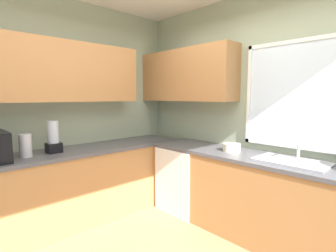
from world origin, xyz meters
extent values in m
cube|color=#9EAD8E|center=(0.00, 1.63, 1.36)|extent=(3.78, 0.06, 2.71)
cube|color=#9EAD8E|center=(-1.86, 0.00, 1.36)|extent=(0.06, 3.32, 2.71)
cube|color=silver|center=(0.47, 1.60, 1.53)|extent=(1.23, 0.02, 1.05)
cube|color=white|center=(0.47, 1.59, 2.07)|extent=(1.31, 0.04, 0.04)
cube|color=white|center=(0.47, 1.59, 0.99)|extent=(1.31, 0.04, 0.04)
cube|color=white|center=(-0.16, 1.59, 1.53)|extent=(0.04, 0.04, 1.13)
cube|color=#AD7542|center=(-1.67, -0.20, 1.80)|extent=(0.32, 2.24, 0.70)
cube|color=#AD7542|center=(-1.06, 1.44, 1.80)|extent=(1.54, 0.32, 0.70)
cube|color=#AD7542|center=(-1.52, 0.00, 0.42)|extent=(0.62, 2.90, 0.85)
cube|color=#4C4C51|center=(-1.52, 0.00, 0.87)|extent=(0.65, 2.93, 0.04)
cube|color=#AD7542|center=(0.21, 1.29, 0.42)|extent=(2.84, 0.62, 0.85)
cube|color=#4C4C51|center=(0.21, 1.29, 0.87)|extent=(2.87, 0.65, 0.04)
cube|color=white|center=(-0.86, 1.26, 0.42)|extent=(0.60, 0.60, 0.84)
cylinder|color=#B7B7BC|center=(-1.50, -0.51, 1.01)|extent=(0.12, 0.12, 0.24)
cube|color=#9EA0A5|center=(0.47, 1.29, 0.89)|extent=(0.65, 0.40, 0.02)
cylinder|color=#B7B7BC|center=(0.47, 1.45, 0.98)|extent=(0.03, 0.03, 0.18)
cylinder|color=#B7B7BC|center=(0.47, 1.35, 1.06)|extent=(0.02, 0.20, 0.02)
cylinder|color=beige|center=(-0.19, 1.29, 0.93)|extent=(0.20, 0.20, 0.09)
cube|color=black|center=(-1.52, -0.22, 0.94)|extent=(0.15, 0.15, 0.11)
cylinder|color=#B2BCC6|center=(-1.52, -0.22, 1.12)|extent=(0.12, 0.12, 0.25)
camera|label=1|loc=(1.42, -1.22, 1.51)|focal=27.49mm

